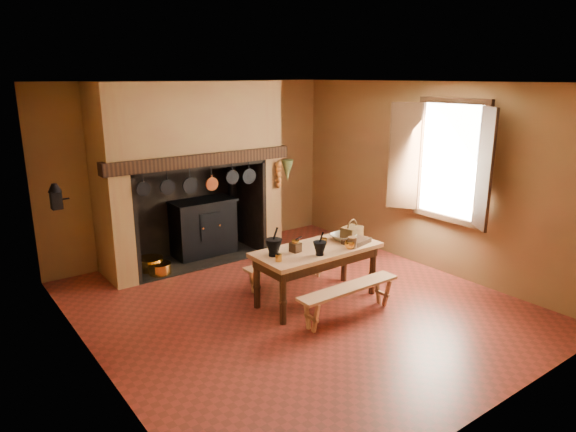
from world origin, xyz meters
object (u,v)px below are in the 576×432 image
(iron_range, at_px, (204,227))
(bench_front, at_px, (349,294))
(coffee_grinder, at_px, (296,246))
(work_table, at_px, (317,256))
(mixing_bowl, at_px, (343,237))
(wicker_basket, at_px, (352,232))

(iron_range, relative_size, bench_front, 1.10)
(iron_range, bearing_deg, coffee_grinder, -89.33)
(iron_range, height_order, coffee_grinder, iron_range)
(work_table, distance_m, bench_front, 0.69)
(mixing_bowl, height_order, wicker_basket, wicker_basket)
(mixing_bowl, relative_size, wicker_basket, 1.05)
(iron_range, height_order, mixing_bowl, iron_range)
(work_table, relative_size, bench_front, 1.17)
(mixing_bowl, bearing_deg, coffee_grinder, -179.76)
(coffee_grinder, xyz_separation_m, wicker_basket, (0.97, -0.00, 0.02))
(mixing_bowl, distance_m, wicker_basket, 0.17)
(work_table, bearing_deg, bench_front, -90.00)
(coffee_grinder, relative_size, wicker_basket, 0.59)
(wicker_basket, bearing_deg, bench_front, -147.07)
(iron_range, distance_m, bench_front, 3.13)
(work_table, bearing_deg, mixing_bowl, 5.85)
(bench_front, distance_m, mixing_bowl, 0.95)
(iron_range, relative_size, wicker_basket, 5.09)
(work_table, xyz_separation_m, coffee_grinder, (-0.31, 0.05, 0.19))
(mixing_bowl, bearing_deg, bench_front, -126.58)
(coffee_grinder, distance_m, wicker_basket, 0.97)
(iron_range, bearing_deg, mixing_bowl, -71.02)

